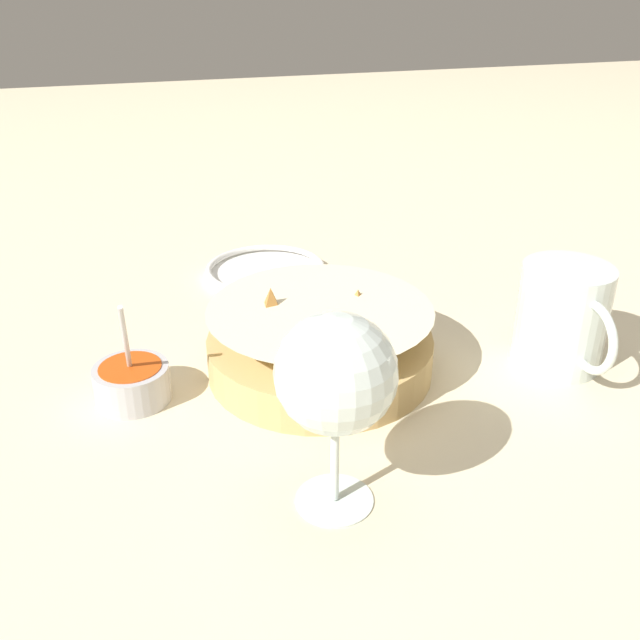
{
  "coord_description": "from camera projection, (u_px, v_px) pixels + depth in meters",
  "views": [
    {
      "loc": [
        0.61,
        -0.22,
        0.4
      ],
      "look_at": [
        -0.02,
        -0.04,
        0.06
      ],
      "focal_mm": 40.0,
      "sensor_mm": 36.0,
      "label": 1
    }
  ],
  "objects": [
    {
      "name": "wine_glass",
      "position": [
        336.0,
        378.0,
        0.53
      ],
      "size": [
        0.09,
        0.09,
        0.17
      ],
      "color": "silver",
      "rests_on": "ground_plane"
    },
    {
      "name": "beer_mug",
      "position": [
        562.0,
        321.0,
        0.76
      ],
      "size": [
        0.14,
        0.1,
        0.11
      ],
      "color": "silver",
      "rests_on": "ground_plane"
    },
    {
      "name": "food_basket",
      "position": [
        320.0,
        343.0,
        0.75
      ],
      "size": [
        0.24,
        0.24,
        0.1
      ],
      "color": "tan",
      "rests_on": "ground_plane"
    },
    {
      "name": "sauce_cup",
      "position": [
        132.0,
        381.0,
        0.71
      ],
      "size": [
        0.08,
        0.08,
        0.13
      ],
      "color": "#B7B7BC",
      "rests_on": "ground_plane"
    },
    {
      "name": "ground_plane",
      "position": [
        359.0,
        373.0,
        0.76
      ],
      "size": [
        4.0,
        4.0,
        0.0
      ],
      "primitive_type": "plane",
      "color": "beige"
    },
    {
      "name": "side_plate",
      "position": [
        266.0,
        271.0,
        0.99
      ],
      "size": [
        0.17,
        0.17,
        0.01
      ],
      "color": "white",
      "rests_on": "ground_plane"
    }
  ]
}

